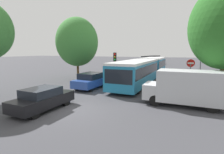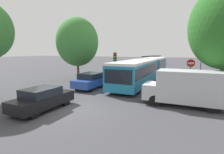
{
  "view_description": "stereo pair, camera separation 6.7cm",
  "coord_description": "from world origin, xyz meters",
  "px_view_note": "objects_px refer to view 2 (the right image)",
  "views": [
    {
      "loc": [
        6.24,
        -8.44,
        3.54
      ],
      "look_at": [
        0.2,
        6.15,
        1.2
      ],
      "focal_mm": 28.0,
      "sensor_mm": 36.0,
      "label": 1
    },
    {
      "loc": [
        6.3,
        -8.42,
        3.54
      ],
      "look_at": [
        0.2,
        6.15,
        1.2
      ],
      "focal_mm": 28.0,
      "sensor_mm": 36.0,
      "label": 2
    }
  ],
  "objects_px": {
    "tree_left_mid": "(77,42)",
    "queued_car_graphite": "(130,69)",
    "no_entry_sign": "(190,70)",
    "queued_car_black": "(42,99)",
    "articulated_bus": "(145,68)",
    "white_van": "(187,87)",
    "queued_car_blue": "(91,80)",
    "queued_car_navy": "(140,66)",
    "city_bus_rear": "(152,60)",
    "traffic_light": "(115,61)",
    "direction_sign_post": "(201,61)",
    "queued_car_red": "(115,74)"
  },
  "relations": [
    {
      "from": "queued_car_black",
      "to": "no_entry_sign",
      "type": "relative_size",
      "value": 1.42
    },
    {
      "from": "queued_car_black",
      "to": "tree_left_mid",
      "type": "bearing_deg",
      "value": 25.49
    },
    {
      "from": "queued_car_navy",
      "to": "direction_sign_post",
      "type": "relative_size",
      "value": 1.2
    },
    {
      "from": "queued_car_graphite",
      "to": "no_entry_sign",
      "type": "relative_size",
      "value": 1.51
    },
    {
      "from": "traffic_light",
      "to": "articulated_bus",
      "type": "bearing_deg",
      "value": 134.57
    },
    {
      "from": "queued_car_blue",
      "to": "direction_sign_post",
      "type": "bearing_deg",
      "value": -58.58
    },
    {
      "from": "queued_car_black",
      "to": "no_entry_sign",
      "type": "distance_m",
      "value": 12.63
    },
    {
      "from": "queued_car_black",
      "to": "white_van",
      "type": "relative_size",
      "value": 0.8
    },
    {
      "from": "queued_car_blue",
      "to": "queued_car_red",
      "type": "height_order",
      "value": "queued_car_blue"
    },
    {
      "from": "queued_car_graphite",
      "to": "queued_car_navy",
      "type": "distance_m",
      "value": 6.14
    },
    {
      "from": "no_entry_sign",
      "to": "traffic_light",
      "type": "bearing_deg",
      "value": -88.14
    },
    {
      "from": "queued_car_blue",
      "to": "queued_car_navy",
      "type": "distance_m",
      "value": 18.26
    },
    {
      "from": "queued_car_blue",
      "to": "city_bus_rear",
      "type": "bearing_deg",
      "value": 2.08
    },
    {
      "from": "queued_car_navy",
      "to": "traffic_light",
      "type": "bearing_deg",
      "value": -173.29
    },
    {
      "from": "articulated_bus",
      "to": "city_bus_rear",
      "type": "xyz_separation_m",
      "value": [
        -3.61,
        25.22,
        -0.13
      ]
    },
    {
      "from": "articulated_bus",
      "to": "traffic_light",
      "type": "bearing_deg",
      "value": -28.74
    },
    {
      "from": "articulated_bus",
      "to": "white_van",
      "type": "distance_m",
      "value": 10.1
    },
    {
      "from": "white_van",
      "to": "no_entry_sign",
      "type": "height_order",
      "value": "no_entry_sign"
    },
    {
      "from": "white_van",
      "to": "articulated_bus",
      "type": "bearing_deg",
      "value": -61.9
    },
    {
      "from": "queued_car_navy",
      "to": "tree_left_mid",
      "type": "height_order",
      "value": "tree_left_mid"
    },
    {
      "from": "queued_car_graphite",
      "to": "tree_left_mid",
      "type": "height_order",
      "value": "tree_left_mid"
    },
    {
      "from": "articulated_bus",
      "to": "traffic_light",
      "type": "relative_size",
      "value": 5.16
    },
    {
      "from": "no_entry_sign",
      "to": "tree_left_mid",
      "type": "relative_size",
      "value": 0.37
    },
    {
      "from": "queued_car_navy",
      "to": "queued_car_graphite",
      "type": "bearing_deg",
      "value": -178.46
    },
    {
      "from": "city_bus_rear",
      "to": "queued_car_graphite",
      "type": "xyz_separation_m",
      "value": [
        0.0,
        -19.56,
        -0.63
      ]
    },
    {
      "from": "articulated_bus",
      "to": "white_van",
      "type": "bearing_deg",
      "value": 28.84
    },
    {
      "from": "direction_sign_post",
      "to": "queued_car_red",
      "type": "bearing_deg",
      "value": -13.63
    },
    {
      "from": "articulated_bus",
      "to": "tree_left_mid",
      "type": "distance_m",
      "value": 8.92
    },
    {
      "from": "tree_left_mid",
      "to": "queued_car_graphite",
      "type": "bearing_deg",
      "value": 61.67
    },
    {
      "from": "queued_car_graphite",
      "to": "queued_car_navy",
      "type": "height_order",
      "value": "queued_car_navy"
    },
    {
      "from": "no_entry_sign",
      "to": "tree_left_mid",
      "type": "bearing_deg",
      "value": -95.92
    },
    {
      "from": "queued_car_navy",
      "to": "direction_sign_post",
      "type": "height_order",
      "value": "direction_sign_post"
    },
    {
      "from": "queued_car_black",
      "to": "queued_car_red",
      "type": "relative_size",
      "value": 0.95
    },
    {
      "from": "queued_car_graphite",
      "to": "traffic_light",
      "type": "bearing_deg",
      "value": -170.04
    },
    {
      "from": "traffic_light",
      "to": "no_entry_sign",
      "type": "bearing_deg",
      "value": 76.68
    },
    {
      "from": "articulated_bus",
      "to": "queued_car_red",
      "type": "distance_m",
      "value": 3.76
    },
    {
      "from": "city_bus_rear",
      "to": "queued_car_blue",
      "type": "relative_size",
      "value": 2.56
    },
    {
      "from": "direction_sign_post",
      "to": "tree_left_mid",
      "type": "distance_m",
      "value": 14.13
    },
    {
      "from": "articulated_bus",
      "to": "city_bus_rear",
      "type": "height_order",
      "value": "articulated_bus"
    },
    {
      "from": "articulated_bus",
      "to": "tree_left_mid",
      "type": "relative_size",
      "value": 2.29
    },
    {
      "from": "city_bus_rear",
      "to": "queued_car_graphite",
      "type": "relative_size",
      "value": 2.6
    },
    {
      "from": "queued_car_black",
      "to": "queued_car_blue",
      "type": "height_order",
      "value": "queued_car_blue"
    },
    {
      "from": "queued_car_graphite",
      "to": "queued_car_blue",
      "type": "bearing_deg",
      "value": -178.48
    },
    {
      "from": "articulated_bus",
      "to": "queued_car_navy",
      "type": "bearing_deg",
      "value": -161.87
    },
    {
      "from": "direction_sign_post",
      "to": "tree_left_mid",
      "type": "height_order",
      "value": "tree_left_mid"
    },
    {
      "from": "city_bus_rear",
      "to": "white_van",
      "type": "height_order",
      "value": "city_bus_rear"
    },
    {
      "from": "traffic_light",
      "to": "no_entry_sign",
      "type": "height_order",
      "value": "traffic_light"
    },
    {
      "from": "white_van",
      "to": "traffic_light",
      "type": "relative_size",
      "value": 1.48
    },
    {
      "from": "white_van",
      "to": "tree_left_mid",
      "type": "xyz_separation_m",
      "value": [
        -12.61,
        6.54,
        3.43
      ]
    },
    {
      "from": "direction_sign_post",
      "to": "white_van",
      "type": "bearing_deg",
      "value": 67.06
    }
  ]
}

